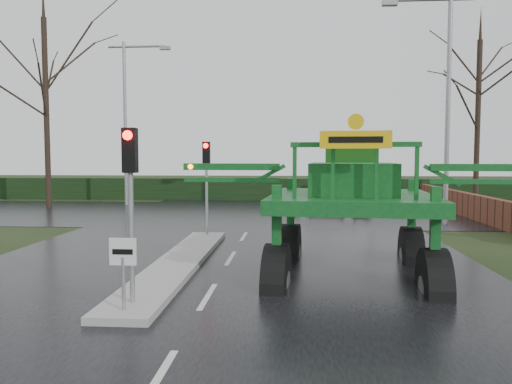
# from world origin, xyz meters

# --- Properties ---
(ground) EXTENTS (140.00, 140.00, 0.00)m
(ground) POSITION_xyz_m (0.00, 0.00, 0.00)
(ground) COLOR black
(ground) RESTS_ON ground
(road_main) EXTENTS (14.00, 80.00, 0.02)m
(road_main) POSITION_xyz_m (0.00, 10.00, 0.00)
(road_main) COLOR black
(road_main) RESTS_ON ground
(road_cross) EXTENTS (80.00, 12.00, 0.02)m
(road_cross) POSITION_xyz_m (0.00, 16.00, 0.01)
(road_cross) COLOR black
(road_cross) RESTS_ON ground
(median_island) EXTENTS (1.20, 10.00, 0.16)m
(median_island) POSITION_xyz_m (-1.30, 3.00, 0.09)
(median_island) COLOR gray
(median_island) RESTS_ON ground
(hedge_row) EXTENTS (44.00, 0.90, 1.50)m
(hedge_row) POSITION_xyz_m (0.00, 24.00, 0.75)
(hedge_row) COLOR black
(hedge_row) RESTS_ON ground
(brick_wall) EXTENTS (0.40, 20.00, 1.20)m
(brick_wall) POSITION_xyz_m (10.50, 16.00, 0.60)
(brick_wall) COLOR #592D1E
(brick_wall) RESTS_ON ground
(keep_left_sign) EXTENTS (0.50, 0.07, 1.35)m
(keep_left_sign) POSITION_xyz_m (-1.30, -1.50, 1.06)
(keep_left_sign) COLOR gray
(keep_left_sign) RESTS_ON ground
(traffic_signal_near) EXTENTS (0.26, 0.33, 3.52)m
(traffic_signal_near) POSITION_xyz_m (-1.30, -1.01, 2.59)
(traffic_signal_near) COLOR gray
(traffic_signal_near) RESTS_ON ground
(traffic_signal_mid) EXTENTS (0.26, 0.33, 3.52)m
(traffic_signal_mid) POSITION_xyz_m (-1.30, 7.49, 2.59)
(traffic_signal_mid) COLOR gray
(traffic_signal_mid) RESTS_ON ground
(traffic_signal_far) EXTENTS (0.26, 0.33, 3.52)m
(traffic_signal_far) POSITION_xyz_m (6.50, 20.01, 2.59)
(traffic_signal_far) COLOR gray
(traffic_signal_far) RESTS_ON ground
(street_light_right) EXTENTS (3.85, 0.30, 10.00)m
(street_light_right) POSITION_xyz_m (8.19, 12.00, 5.99)
(street_light_right) COLOR gray
(street_light_right) RESTS_ON ground
(street_light_left_far) EXTENTS (3.85, 0.30, 10.00)m
(street_light_left_far) POSITION_xyz_m (-8.19, 20.00, 5.99)
(street_light_left_far) COLOR gray
(street_light_left_far) RESTS_ON ground
(tree_left_far) EXTENTS (7.70, 7.70, 13.26)m
(tree_left_far) POSITION_xyz_m (-12.50, 18.00, 7.15)
(tree_left_far) COLOR black
(tree_left_far) RESTS_ON ground
(tree_right_far) EXTENTS (7.00, 7.00, 12.05)m
(tree_right_far) POSITION_xyz_m (13.00, 21.00, 6.50)
(tree_right_far) COLOR black
(tree_right_far) RESTS_ON ground
(crop_sprayer) EXTENTS (8.73, 5.78, 4.89)m
(crop_sprayer) POSITION_xyz_m (1.45, 1.34, 2.31)
(crop_sprayer) COLOR black
(crop_sprayer) RESTS_ON ground
(white_sedan) EXTENTS (4.29, 2.91, 1.34)m
(white_sedan) POSITION_xyz_m (3.79, 15.62, 0.00)
(white_sedan) COLOR white
(white_sedan) RESTS_ON ground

